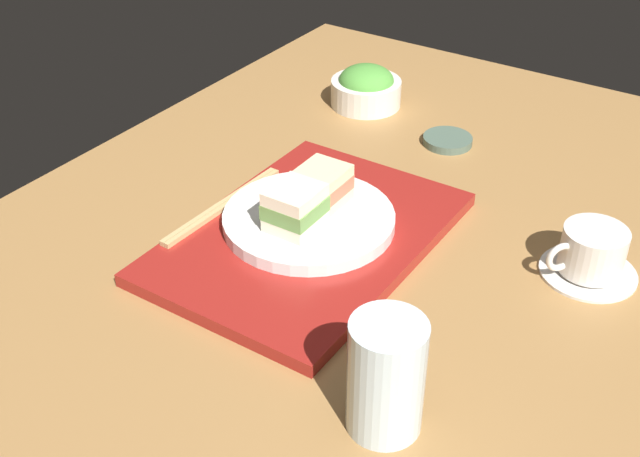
{
  "coord_description": "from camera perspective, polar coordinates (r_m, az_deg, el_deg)",
  "views": [
    {
      "loc": [
        71.74,
        41.96,
        61.3
      ],
      "look_at": [
        2.54,
        -3.6,
        5.0
      ],
      "focal_mm": 45.36,
      "sensor_mm": 36.0,
      "label": 1
    }
  ],
  "objects": [
    {
      "name": "sandwich_far",
      "position": [
        1.02,
        -1.77,
        1.48
      ],
      "size": [
        6.87,
        6.28,
        5.62
      ],
      "color": "#EFE5C1",
      "rests_on": "sandwich_plate"
    },
    {
      "name": "ground_plane",
      "position": [
        1.04,
        2.43,
        -2.91
      ],
      "size": [
        140.0,
        100.0,
        3.0
      ],
      "primitive_type": "cube",
      "color": "olive"
    },
    {
      "name": "serving_tray",
      "position": [
        1.06,
        -0.81,
        -0.58
      ],
      "size": [
        41.23,
        28.81,
        1.77
      ],
      "primitive_type": "cube",
      "color": "maroon",
      "rests_on": "ground_plane"
    },
    {
      "name": "coffee_cup",
      "position": [
        1.05,
        18.59,
        -1.73
      ],
      "size": [
        12.01,
        12.01,
        6.49
      ],
      "color": "silver",
      "rests_on": "ground_plane"
    },
    {
      "name": "sandwich_near",
      "position": [
        1.07,
        0.11,
        3.01
      ],
      "size": [
        6.93,
        6.05,
        5.11
      ],
      "color": "beige",
      "rests_on": "sandwich_plate"
    },
    {
      "name": "sandwich_plate",
      "position": [
        1.06,
        -0.79,
        0.64
      ],
      "size": [
        22.71,
        22.71,
        1.73
      ],
      "primitive_type": "cylinder",
      "color": "silver",
      "rests_on": "serving_tray"
    },
    {
      "name": "small_sauce_dish",
      "position": [
        1.31,
        8.99,
        6.16
      ],
      "size": [
        7.84,
        7.84,
        1.23
      ],
      "primitive_type": "cylinder",
      "color": "#4C6051",
      "rests_on": "ground_plane"
    },
    {
      "name": "chopsticks_pair",
      "position": [
        1.11,
        -6.85,
        1.63
      ],
      "size": [
        22.91,
        2.24,
        0.7
      ],
      "color": "tan",
      "rests_on": "serving_tray"
    },
    {
      "name": "drinking_glass",
      "position": [
        0.78,
        4.68,
        -10.37
      ],
      "size": [
        7.58,
        7.58,
        12.75
      ],
      "primitive_type": "cylinder",
      "color": "silver",
      "rests_on": "ground_plane"
    },
    {
      "name": "salad_bowl",
      "position": [
        1.41,
        3.27,
        9.88
      ],
      "size": [
        12.13,
        12.13,
        7.11
      ],
      "color": "silver",
      "rests_on": "ground_plane"
    }
  ]
}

